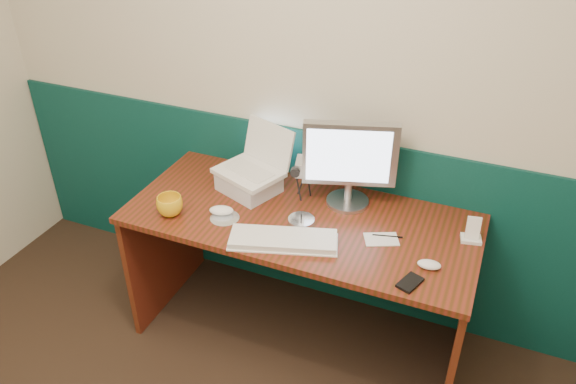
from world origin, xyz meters
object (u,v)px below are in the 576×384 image
at_px(mug, 170,206).
at_px(laptop, 248,152).
at_px(desk, 300,279).
at_px(camcorder, 303,180).
at_px(monitor, 350,164).
at_px(keyboard, 283,240).

bearing_deg(mug, laptop, 53.16).
height_order(laptop, mug, laptop).
bearing_deg(desk, camcorder, 107.47).
height_order(monitor, mug, monitor).
xyz_separation_m(desk, keyboard, (0.00, -0.21, 0.39)).
distance_m(monitor, mug, 0.84).
bearing_deg(laptop, camcorder, 31.72).
height_order(desk, monitor, monitor).
bearing_deg(mug, desk, 20.86).
height_order(desk, keyboard, keyboard).
bearing_deg(mug, monitor, 29.16).
bearing_deg(camcorder, mug, -158.80).
bearing_deg(laptop, keyboard, -24.19).
relative_size(desk, monitor, 3.77).
bearing_deg(camcorder, keyboard, -96.94).
bearing_deg(desk, mug, -159.14).
bearing_deg(mug, camcorder, 36.34).
relative_size(laptop, mug, 2.51).
bearing_deg(laptop, monitor, 30.44).
height_order(keyboard, camcorder, camcorder).
height_order(laptop, monitor, monitor).
distance_m(laptop, keyboard, 0.50).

